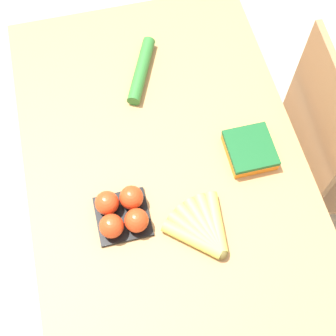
{
  "coord_description": "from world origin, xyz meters",
  "views": [
    {
      "loc": [
        0.58,
        -0.14,
        1.96
      ],
      "look_at": [
        0.0,
        0.0,
        0.76
      ],
      "focal_mm": 50.0,
      "sensor_mm": 36.0,
      "label": 1
    }
  ],
  "objects_px": {
    "chair": "(329,151)",
    "tomato_pack": "(122,212)",
    "cucumber_near": "(142,70)",
    "banana_bunch": "(204,230)",
    "carrot_bag": "(250,149)"
  },
  "relations": [
    {
      "from": "cucumber_near",
      "to": "chair",
      "type": "bearing_deg",
      "value": 62.56
    },
    {
      "from": "chair",
      "to": "tomato_pack",
      "type": "height_order",
      "value": "chair"
    },
    {
      "from": "tomato_pack",
      "to": "cucumber_near",
      "type": "bearing_deg",
      "value": 161.62
    },
    {
      "from": "carrot_bag",
      "to": "chair",
      "type": "bearing_deg",
      "value": 98.0
    },
    {
      "from": "chair",
      "to": "cucumber_near",
      "type": "xyz_separation_m",
      "value": [
        -0.31,
        -0.6,
        0.25
      ]
    },
    {
      "from": "chair",
      "to": "cucumber_near",
      "type": "relative_size",
      "value": 3.95
    },
    {
      "from": "tomato_pack",
      "to": "cucumber_near",
      "type": "relative_size",
      "value": 0.6
    },
    {
      "from": "tomato_pack",
      "to": "cucumber_near",
      "type": "distance_m",
      "value": 0.5
    },
    {
      "from": "chair",
      "to": "tomato_pack",
      "type": "bearing_deg",
      "value": 105.25
    },
    {
      "from": "chair",
      "to": "tomato_pack",
      "type": "xyz_separation_m",
      "value": [
        0.16,
        -0.76,
        0.27
      ]
    },
    {
      "from": "chair",
      "to": "banana_bunch",
      "type": "height_order",
      "value": "chair"
    },
    {
      "from": "banana_bunch",
      "to": "cucumber_near",
      "type": "xyz_separation_m",
      "value": [
        -0.57,
        -0.05,
        0.0
      ]
    },
    {
      "from": "chair",
      "to": "banana_bunch",
      "type": "xyz_separation_m",
      "value": [
        0.26,
        -0.55,
        0.25
      ]
    },
    {
      "from": "chair",
      "to": "banana_bunch",
      "type": "relative_size",
      "value": 5.05
    },
    {
      "from": "tomato_pack",
      "to": "carrot_bag",
      "type": "bearing_deg",
      "value": 105.24
    }
  ]
}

